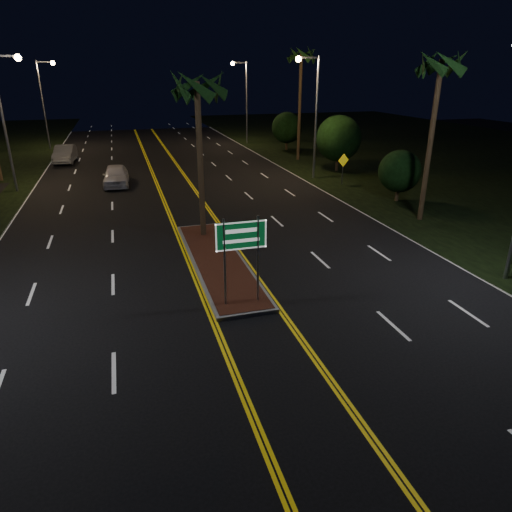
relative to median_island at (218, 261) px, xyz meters
name	(u,v)px	position (x,y,z in m)	size (l,w,h in m)	color
ground	(265,347)	(0.00, -7.00, -0.08)	(120.00, 120.00, 0.00)	black
grass_right	(482,159)	(30.00, 18.00, -0.08)	(40.00, 110.00, 0.01)	black
median_island	(218,261)	(0.00, 0.00, 0.00)	(2.25, 10.25, 0.17)	gray
highway_sign	(241,244)	(0.00, -4.20, 2.32)	(1.80, 0.08, 3.20)	gray
streetlight_left_mid	(7,108)	(-10.61, 17.00, 5.57)	(1.91, 0.44, 9.00)	gray
streetlight_left_far	(45,95)	(-10.61, 37.00, 5.57)	(1.91, 0.44, 9.00)	gray
streetlight_right_mid	(312,104)	(10.61, 15.00, 5.57)	(1.91, 0.44, 9.00)	gray
streetlight_right_far	(243,93)	(10.61, 35.00, 5.57)	(1.91, 0.44, 9.00)	gray
palm_median	(197,86)	(0.00, 3.50, 7.19)	(2.40, 2.40, 8.30)	#382819
palm_right_near	(441,65)	(12.50, 3.00, 8.13)	(2.40, 2.40, 9.30)	#382819
palm_right_far	(301,57)	(12.80, 23.00, 9.06)	(2.40, 2.40, 10.30)	#382819
shrub_near	(400,171)	(13.50, 7.00, 1.86)	(2.70, 2.70, 3.30)	#382819
shrub_mid	(339,138)	(14.00, 17.00, 2.64)	(3.78, 3.78, 4.62)	#382819
shrub_far	(287,128)	(13.80, 29.00, 2.25)	(3.24, 3.24, 3.96)	#382819
car_near	(116,174)	(-4.14, 16.74, 0.79)	(2.25, 5.26, 1.75)	white
car_far	(65,153)	(-8.61, 27.90, 0.82)	(2.32, 5.41, 1.80)	#A4A7AD
warning_sign	(343,165)	(12.15, 12.25, 1.40)	(0.94, 0.26, 2.30)	gray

